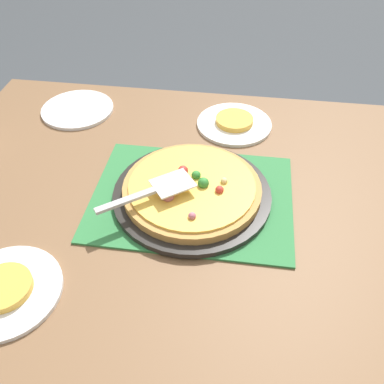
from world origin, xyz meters
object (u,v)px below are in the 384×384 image
at_px(plate_near_left, 234,124).
at_px(plate_side, 78,109).
at_px(pizza_pan, 192,194).
at_px(pizza, 192,188).
at_px(served_slice_left, 234,120).
at_px(plate_far_right, 6,291).
at_px(served_slice_right, 4,287).
at_px(pizza_server, 154,190).

bearing_deg(plate_near_left, plate_side, -1.51).
relative_size(pizza_pan, pizza, 1.15).
distance_m(pizza_pan, served_slice_left, 0.33).
bearing_deg(plate_far_right, served_slice_left, -122.34).
relative_size(pizza, plate_near_left, 1.50).
relative_size(pizza, served_slice_right, 3.00).
height_order(plate_far_right, pizza_server, pizza_server).
xyz_separation_m(plate_far_right, pizza_server, (-0.25, -0.26, 0.06)).
bearing_deg(served_slice_right, pizza_server, -133.83).
distance_m(plate_side, served_slice_right, 0.66).
height_order(pizza, served_slice_right, pizza).
bearing_deg(plate_far_right, served_slice_right, 0.00).
bearing_deg(pizza_pan, plate_far_right, 44.19).
distance_m(plate_far_right, served_slice_left, 0.76).
relative_size(plate_near_left, plate_far_right, 1.00).
xyz_separation_m(plate_near_left, plate_far_right, (0.40, 0.64, 0.00)).
bearing_deg(pizza, served_slice_right, 44.16).
height_order(pizza, served_slice_left, pizza).
relative_size(plate_near_left, pizza_server, 1.05).
bearing_deg(served_slice_right, plate_side, -82.85).
bearing_deg(plate_side, pizza_pan, 140.29).
xyz_separation_m(pizza, plate_side, (0.41, -0.34, -0.03)).
bearing_deg(plate_far_right, plate_side, -82.85).
distance_m(plate_near_left, served_slice_right, 0.76).
bearing_deg(plate_near_left, plate_far_right, 57.66).
xyz_separation_m(served_slice_left, served_slice_right, (0.40, 0.64, 0.00)).
height_order(pizza_pan, served_slice_right, served_slice_right).
xyz_separation_m(plate_side, served_slice_right, (-0.08, 0.65, 0.01)).
bearing_deg(served_slice_right, plate_far_right, 0.00).
xyz_separation_m(plate_far_right, plate_side, (0.08, -0.65, 0.00)).
xyz_separation_m(pizza, pizza_server, (0.08, 0.06, 0.04)).
xyz_separation_m(served_slice_left, pizza_server, (0.16, 0.38, 0.05)).
bearing_deg(pizza_pan, served_slice_right, 44.19).
relative_size(pizza_pan, plate_side, 1.73).
height_order(pizza_pan, served_slice_left, served_slice_left).
xyz_separation_m(plate_side, served_slice_left, (-0.49, 0.01, 0.01)).
distance_m(plate_near_left, pizza_server, 0.42).
distance_m(plate_near_left, plate_side, 0.49).
relative_size(pizza_pan, served_slice_right, 3.45).
bearing_deg(served_slice_right, plate_near_left, -122.34).
xyz_separation_m(plate_near_left, plate_side, (0.49, -0.01, 0.00)).
height_order(plate_side, served_slice_right, served_slice_right).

